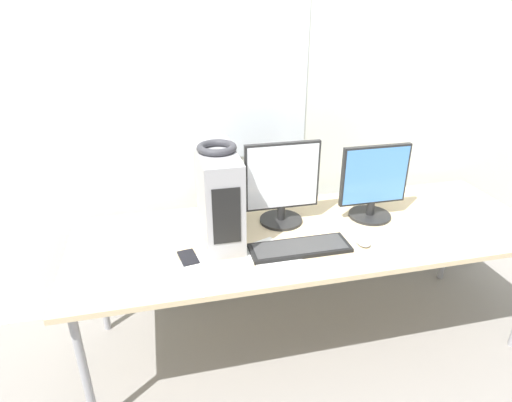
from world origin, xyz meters
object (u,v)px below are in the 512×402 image
Objects in this scene: mouse at (363,242)px; monitor_main at (282,184)px; keyboard at (300,248)px; cell_phone at (188,257)px; monitor_right_near at (374,183)px; pc_tower at (219,195)px; headphones at (217,148)px.

monitor_main is at bearing 135.00° from mouse.
keyboard reaches higher than cell_phone.
monitor_right_near is 0.38m from mouse.
mouse is at bearing -4.60° from keyboard.
headphones reaches higher than pc_tower.
mouse is at bearing -122.50° from monitor_right_near.
monitor_main is 0.92× the size of keyboard.
mouse reaches higher than keyboard.
monitor_main is (0.35, 0.07, -0.26)m from headphones.
pc_tower reaches higher than cell_phone.
mouse is 0.65× the size of cell_phone.
monitor_right_near is at bearing 1.08° from cell_phone.
mouse is (0.33, -0.03, 0.00)m from keyboard.
keyboard is (0.01, -0.31, -0.22)m from monitor_main.
pc_tower is 2.48× the size of headphones.
pc_tower is 1.14× the size of monitor_right_near.
monitor_main is at bearing 11.76° from pc_tower.
monitor_right_near is at bearing 0.86° from headphones.
monitor_right_near is 2.93× the size of cell_phone.
pc_tower is at bearing 35.46° from cell_phone.
keyboard is at bearing -88.74° from monitor_main.
pc_tower is 0.77m from mouse.
pc_tower is 0.87m from monitor_right_near.
monitor_main is at bearing 16.01° from cell_phone.
headphones is at bearing 90.00° from pc_tower.
keyboard is 0.33m from mouse.
monitor_right_near is (0.86, 0.01, -0.28)m from headphones.
keyboard is 3.46× the size of cell_phone.
headphones reaches higher than mouse.
headphones is at bearing 35.59° from cell_phone.
monitor_main is 0.64m from cell_phone.
keyboard is (0.36, -0.23, -0.22)m from pc_tower.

